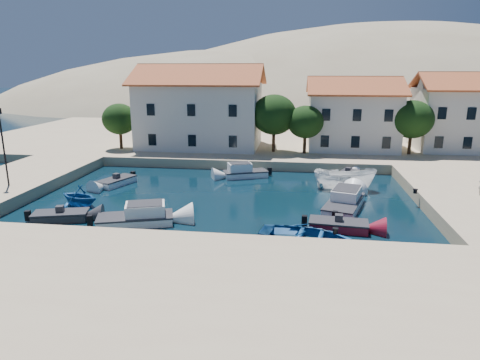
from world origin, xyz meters
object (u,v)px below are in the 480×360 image
cabin_cruiser_south (135,217)px  building_left (200,105)px  cabin_cruiser_east (344,203)px  building_mid (353,112)px  building_right (458,111)px  rowboat_south (305,242)px  lamppost (2,140)px  boat_east (344,189)px

cabin_cruiser_south → building_left: bearing=74.2°
building_left → cabin_cruiser_east: size_ratio=2.46×
building_mid → building_right: bearing=4.8°
building_left → rowboat_south: building_left is taller
lamppost → cabin_cruiser_east: (26.80, 0.55, -4.28)m
building_left → boat_east: 21.95m
building_mid → boat_east: building_mid is taller
building_right → rowboat_south: 33.85m
rowboat_south → boat_east: size_ratio=1.04×
building_mid → cabin_cruiser_south: 31.16m
building_mid → cabin_cruiser_south: building_mid is taller
building_left → boat_east: (15.86, -13.97, -5.94)m
lamppost → cabin_cruiser_east: 27.15m
building_right → building_mid: bearing=-175.2°
building_mid → boat_east: (-2.14, -14.97, -5.22)m
rowboat_south → building_left: bearing=35.1°
lamppost → boat_east: (27.36, 6.03, -4.75)m
building_left → cabin_cruiser_east: building_left is taller
building_left → lamppost: (-11.50, -20.00, -1.18)m
rowboat_south → boat_east: (3.54, 12.37, 0.00)m
building_left → building_mid: building_left is taller
boat_east → building_right: bearing=-38.6°
rowboat_south → boat_east: bearing=-5.9°
building_mid → cabin_cruiser_east: size_ratio=1.76×
cabin_cruiser_east → boat_east: size_ratio=1.13×
lamppost → cabin_cruiser_east: size_ratio=1.04×
building_right → lamppost: size_ratio=1.52×
cabin_cruiser_south → cabin_cruiser_east: 15.24m
cabin_cruiser_south → boat_east: (14.87, 10.69, -0.48)m
cabin_cruiser_east → boat_east: cabin_cruiser_east is taller
building_mid → cabin_cruiser_south: (-17.01, -25.67, -4.75)m
building_mid → lamppost: (-29.50, -21.00, -0.47)m
building_left → cabin_cruiser_south: size_ratio=2.71×
building_right → cabin_cruiser_south: bearing=-137.4°
lamppost → building_left: bearing=60.1°
cabin_cruiser_south → building_right: bearing=24.5°
building_right → building_left: bearing=-176.2°
building_right → lamppost: building_right is taller
lamppost → boat_east: size_ratio=1.18×
building_mid → boat_east: 16.00m
cabin_cruiser_south → rowboat_south: cabin_cruiser_south is taller
building_left → boat_east: bearing=-41.4°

